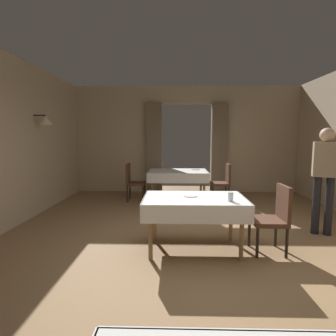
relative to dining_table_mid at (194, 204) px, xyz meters
name	(u,v)px	position (x,y,z in m)	size (l,w,h in m)	color
ground	(199,253)	(0.06, -0.12, -0.66)	(10.08, 10.08, 0.00)	olive
wall_back	(187,139)	(0.06, 4.06, 0.85)	(6.40, 0.27, 3.00)	tan
dining_table_mid	(194,204)	(0.00, 0.00, 0.00)	(1.40, 0.89, 0.75)	olive
dining_table_far	(178,174)	(-0.19, 2.92, 0.01)	(1.45, 1.01, 0.75)	olive
chair_mid_right	(274,215)	(1.08, -0.05, -0.14)	(0.44, 0.44, 0.93)	black
chair_far_left	(133,180)	(-1.30, 2.86, -0.14)	(0.44, 0.44, 0.93)	black
chair_far_right	(223,180)	(0.92, 2.89, -0.14)	(0.44, 0.44, 0.93)	black
plate_mid_a	(191,196)	(-0.05, 0.06, 0.10)	(0.19, 0.19, 0.01)	white
glass_mid_b	(230,197)	(0.45, -0.22, 0.15)	(0.07, 0.07, 0.12)	silver
plate_far_a	(161,172)	(-0.59, 2.69, 0.10)	(0.19, 0.19, 0.01)	white
plate_far_b	(164,170)	(-0.53, 3.07, 0.10)	(0.19, 0.19, 0.01)	white
plate_far_c	(195,169)	(0.26, 3.15, 0.10)	(0.22, 0.22, 0.01)	white
person_waiter_by_doorway	(325,172)	(2.12, 0.65, 0.36)	(0.41, 0.33, 1.72)	black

